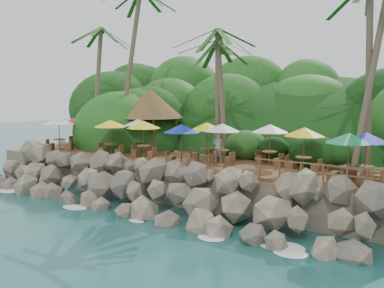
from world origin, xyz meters
The scene contains 12 objects.
ground centered at (0.00, 0.00, 0.00)m, with size 140.00×140.00×0.00m, color #19514F.
land_base centered at (0.00, 16.00, 1.05)m, with size 32.00×25.20×2.10m, color gray.
jungle_hill centered at (0.00, 23.50, 0.00)m, with size 44.80×28.00×15.40m, color #143811.
seawall centered at (0.00, 2.00, 1.15)m, with size 29.00×4.00×2.30m, color gray, non-canonical shape.
terrace centered at (0.00, 6.00, 2.20)m, with size 26.00×5.00×0.20m, color brown.
jungle_foliage centered at (0.00, 15.00, 0.00)m, with size 44.00×16.00×12.00m, color #143811, non-canonical shape.
foam_line centered at (0.00, 0.30, 0.03)m, with size 25.20×0.80×0.06m.
palms centered at (0.25, 8.82, 12.31)m, with size 27.47×6.54×13.52m.
palapa centered at (-6.12, 9.40, 5.79)m, with size 5.13×5.13×4.60m.
dining_clusters centered at (-0.19, 5.83, 4.35)m, with size 24.44×5.28×2.47m.
railing centered at (8.53, 3.65, 2.91)m, with size 6.10×0.10×1.00m.
waiter centered at (1.60, 6.56, 3.24)m, with size 0.69×0.45×1.88m, color silver.
Camera 1 is at (15.09, -16.59, 6.71)m, focal length 40.40 mm.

